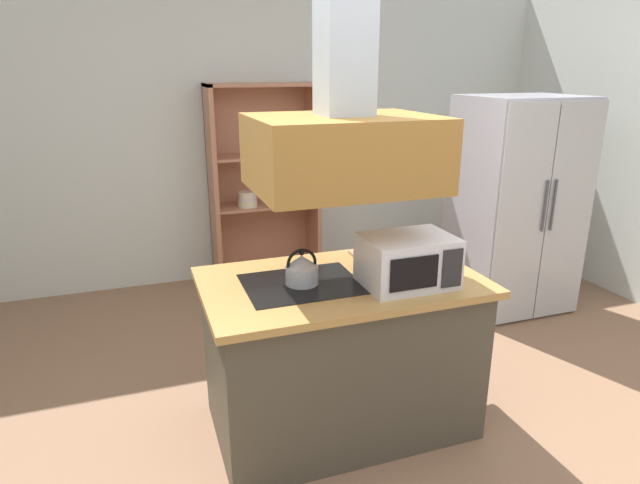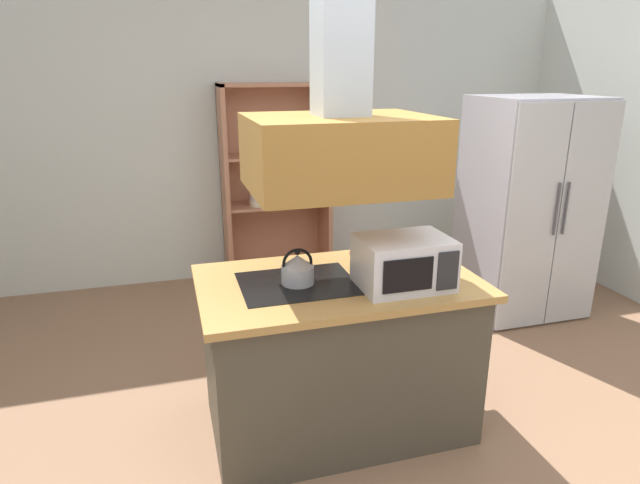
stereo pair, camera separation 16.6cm
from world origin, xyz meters
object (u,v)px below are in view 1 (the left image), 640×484
Objects in this scene: kettle at (302,269)px; microwave at (408,261)px; dish_cabinet at (264,196)px; refrigerator at (515,205)px; cutting_board at (382,255)px.

kettle is 0.42× the size of microwave.
dish_cabinet is 4.01× the size of microwave.
refrigerator reaches higher than microwave.
microwave is at bearing -86.94° from dish_cabinet.
microwave is (-1.69, -1.27, 0.15)m from refrigerator.
dish_cabinet is 2.16m from cutting_board.
dish_cabinet reaches higher than cutting_board.
dish_cabinet reaches higher than microwave.
cutting_board is 0.74× the size of microwave.
dish_cabinet is (-1.82, 1.31, -0.06)m from refrigerator.
refrigerator is 2.12m from microwave.
kettle is 0.55m from microwave.
microwave is at bearing -98.68° from cutting_board.
dish_cabinet is at bearing 93.06° from microwave.
cutting_board is (0.20, -2.15, 0.09)m from dish_cabinet.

